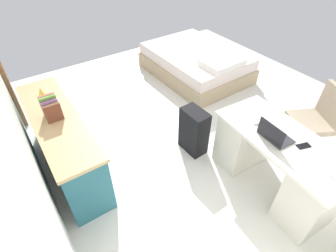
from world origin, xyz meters
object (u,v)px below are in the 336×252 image
at_px(computer_mouse, 257,122).
at_px(cell_phone_near_laptop, 304,146).
at_px(desk, 276,162).
at_px(laptop, 274,135).
at_px(bed, 196,63).
at_px(credenza, 64,143).
at_px(figurine_small, 41,92).
at_px(office_chair, 313,125).
at_px(suitcase_black, 194,131).

xyz_separation_m(computer_mouse, cell_phone_near_laptop, (-0.50, -0.10, -0.01)).
bearing_deg(desk, laptop, 56.05).
bearing_deg(bed, credenza, 108.64).
bearing_deg(credenza, figurine_small, 0.18).
relative_size(office_chair, computer_mouse, 9.40).
bearing_deg(cell_phone_near_laptop, suitcase_black, 38.45).
height_order(desk, office_chair, office_chair).
distance_m(desk, computer_mouse, 0.50).
bearing_deg(figurine_small, laptop, -139.83).
bearing_deg(office_chair, suitcase_black, 55.84).
xyz_separation_m(desk, figurine_small, (2.11, 1.83, 0.45)).
bearing_deg(cell_phone_near_laptop, laptop, 52.58).
relative_size(office_chair, credenza, 0.52).
bearing_deg(computer_mouse, office_chair, -97.83).
xyz_separation_m(credenza, computer_mouse, (-1.28, -1.78, 0.37)).
bearing_deg(office_chair, desk, 98.34).
distance_m(desk, office_chair, 0.90).
height_order(office_chair, credenza, office_chair).
xyz_separation_m(suitcase_black, laptop, (-0.91, -0.26, 0.48)).
height_order(office_chair, bed, office_chair).
distance_m(bed, computer_mouse, 2.48).
relative_size(bed, computer_mouse, 19.25).
height_order(desk, bed, desk).
xyz_separation_m(laptop, cell_phone_near_laptop, (-0.24, -0.16, -0.04)).
relative_size(credenza, laptop, 5.54).
relative_size(office_chair, laptop, 2.89).
xyz_separation_m(bed, suitcase_black, (-1.57, 1.31, 0.07)).
bearing_deg(desk, cell_phone_near_laptop, -161.41).
bearing_deg(laptop, suitcase_black, 15.77).
bearing_deg(desk, bed, -20.37).
distance_m(office_chair, computer_mouse, 1.01).
xyz_separation_m(credenza, bed, (0.93, -2.77, -0.15)).
distance_m(office_chair, suitcase_black, 1.51).
relative_size(credenza, computer_mouse, 18.00).
distance_m(credenza, figurine_small, 0.67).
xyz_separation_m(desk, laptop, (0.07, 0.11, 0.41)).
relative_size(desk, figurine_small, 13.49).
relative_size(desk, laptop, 4.56).
height_order(suitcase_black, computer_mouse, computer_mouse).
height_order(office_chair, computer_mouse, office_chair).
bearing_deg(bed, computer_mouse, 155.91).
xyz_separation_m(credenza, cell_phone_near_laptop, (-1.78, -1.88, 0.36)).
distance_m(credenza, suitcase_black, 1.60).
bearing_deg(credenza, bed, -71.36).
xyz_separation_m(bed, cell_phone_near_laptop, (-2.71, 0.89, 0.51)).
bearing_deg(figurine_small, computer_mouse, -135.03).
distance_m(office_chair, cell_phone_near_laptop, 0.94).
xyz_separation_m(office_chair, figurine_small, (1.98, 2.72, 0.42)).
relative_size(bed, figurine_small, 17.50).
bearing_deg(laptop, desk, -123.95).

